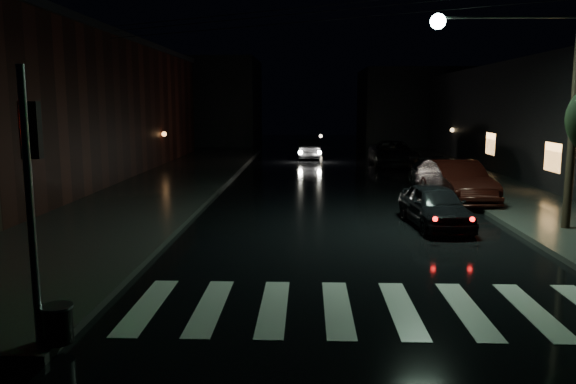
# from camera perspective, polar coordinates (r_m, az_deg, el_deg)

# --- Properties ---
(ground) EXTENTS (120.00, 120.00, 0.00)m
(ground) POSITION_cam_1_polar(r_m,az_deg,el_deg) (10.45, -8.38, -12.42)
(ground) COLOR black
(ground) RESTS_ON ground
(sidewalk_left) EXTENTS (6.00, 44.00, 0.15)m
(sidewalk_left) POSITION_cam_1_polar(r_m,az_deg,el_deg) (24.81, -14.00, 0.06)
(sidewalk_left) COLOR #282826
(sidewalk_left) RESTS_ON ground
(sidewalk_right) EXTENTS (4.00, 44.00, 0.15)m
(sidewalk_right) POSITION_cam_1_polar(r_m,az_deg,el_deg) (25.22, 20.88, -0.12)
(sidewalk_right) COLOR #282826
(sidewalk_right) RESTS_ON ground
(building_left) EXTENTS (10.00, 36.00, 7.00)m
(building_left) POSITION_cam_1_polar(r_m,az_deg,el_deg) (29.06, -26.66, 7.43)
(building_left) COLOR black
(building_left) RESTS_ON ground
(building_far_left) EXTENTS (14.00, 10.00, 8.00)m
(building_far_left) POSITION_cam_1_polar(r_m,az_deg,el_deg) (55.83, -10.38, 9.00)
(building_far_left) COLOR black
(building_far_left) RESTS_ON ground
(building_far_right) EXTENTS (14.00, 10.00, 7.00)m
(building_far_right) POSITION_cam_1_polar(r_m,az_deg,el_deg) (55.91, 14.72, 8.35)
(building_far_right) COLOR black
(building_far_right) RESTS_ON ground
(crosswalk) EXTENTS (9.00, 3.00, 0.01)m
(crosswalk) POSITION_cam_1_polar(r_m,az_deg,el_deg) (10.82, 8.29, -11.62)
(crosswalk) COLOR beige
(crosswalk) RESTS_ON ground
(signal_pole_corner) EXTENTS (0.68, 0.61, 4.20)m
(signal_pole_corner) POSITION_cam_1_polar(r_m,az_deg,el_deg) (9.30, -23.45, -5.79)
(signal_pole_corner) COLOR slate
(signal_pole_corner) RESTS_ON ground
(utility_pole) EXTENTS (4.92, 0.44, 8.00)m
(utility_pole) POSITION_cam_1_polar(r_m,az_deg,el_deg) (18.01, 25.36, 10.67)
(utility_pole) COLOR black
(utility_pole) RESTS_ON ground
(parked_car_a) EXTENTS (1.91, 4.03, 1.33)m
(parked_car_a) POSITION_cam_1_polar(r_m,az_deg,el_deg) (17.99, 14.73, -1.35)
(parked_car_a) COLOR black
(parked_car_a) RESTS_ON ground
(parked_car_b) EXTENTS (2.12, 5.08, 1.63)m
(parked_car_b) POSITION_cam_1_polar(r_m,az_deg,el_deg) (22.69, 16.72, 1.03)
(parked_car_b) COLOR black
(parked_car_b) RESTS_ON ground
(parked_car_c) EXTENTS (2.07, 4.77, 1.37)m
(parked_car_c) POSITION_cam_1_polar(r_m,az_deg,el_deg) (25.58, 15.03, 1.66)
(parked_car_c) COLOR black
(parked_car_c) RESTS_ON ground
(parked_car_d) EXTENTS (2.56, 5.54, 1.54)m
(parked_car_d) POSITION_cam_1_polar(r_m,az_deg,el_deg) (35.28, 10.60, 3.87)
(parked_car_d) COLOR black
(parked_car_d) RESTS_ON ground
(oncoming_car) EXTENTS (1.53, 4.16, 1.36)m
(oncoming_car) POSITION_cam_1_polar(r_m,az_deg,el_deg) (39.22, 2.15, 4.38)
(oncoming_car) COLOR black
(oncoming_car) RESTS_ON ground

